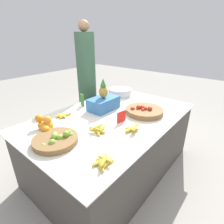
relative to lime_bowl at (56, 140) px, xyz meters
The scene contains 15 objects.
ground_plane 1.00m from the lime_bowl, ahead, with size 12.00×12.00×0.00m, color #A39E93.
market_table 0.79m from the lime_bowl, ahead, with size 1.87×1.20×0.69m.
lime_bowl is the anchor object (origin of this frame).
tomato_basket 1.02m from the lime_bowl, 14.98° to the right, with size 0.42×0.42×0.10m.
orange_pile 0.27m from the lime_bowl, 76.76° to the left, with size 0.14×0.24×0.14m.
metal_bowl 1.37m from the lime_bowl, 14.45° to the left, with size 0.33×0.33×0.10m.
price_sign 0.67m from the lime_bowl, 16.42° to the right, with size 0.12×0.02×0.12m.
produce_crate 0.80m from the lime_bowl, 12.60° to the left, with size 0.36×0.22×0.37m.
veg_bundle 0.83m from the lime_bowl, 32.73° to the left, with size 0.04×0.07×0.15m.
banana_bunch_front_center 0.38m from the lime_bowl, 22.21° to the right, with size 0.18×0.19×0.06m.
banana_bunch_front_left 0.48m from the lime_bowl, 83.88° to the right, with size 0.17×0.15×0.06m.
banana_bunch_middle_left 0.51m from the lime_bowl, 48.34° to the left, with size 0.19×0.14×0.03m.
banana_bunch_middle_right 1.12m from the lime_bowl, 20.31° to the left, with size 0.18×0.15×0.03m.
banana_bunch_front_right 0.67m from the lime_bowl, 33.93° to the right, with size 0.19×0.14×0.06m.
vendor_person 1.49m from the lime_bowl, 36.92° to the left, with size 0.28×0.28×1.71m.
Camera 1 is at (-1.34, -1.10, 1.51)m, focal length 28.00 mm.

